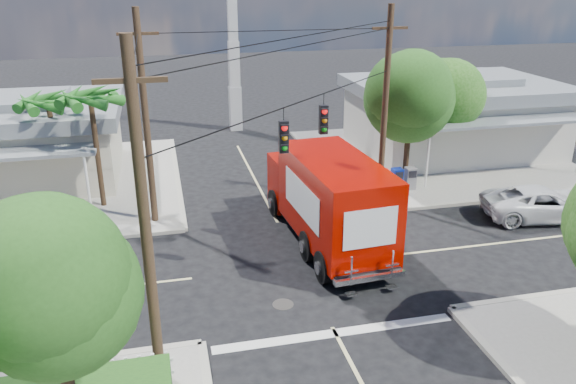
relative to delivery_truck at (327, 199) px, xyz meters
name	(u,v)px	position (x,y,z in m)	size (l,w,h in m)	color
ground	(300,266)	(-1.53, -1.71, -1.90)	(120.00, 120.00, 0.00)	black
sidewalk_ne	(433,157)	(9.35, 9.17, -1.83)	(14.12, 14.12, 0.14)	gray
sidewalk_nw	(39,187)	(-12.41, 9.17, -1.83)	(14.12, 14.12, 0.14)	gray
road_markings	(311,286)	(-1.53, -3.18, -1.89)	(32.00, 32.00, 0.01)	beige
building_ne	(453,114)	(10.97, 10.26, 0.42)	(11.80, 10.20, 4.50)	beige
building_nw	(15,139)	(-13.53, 10.76, 0.32)	(10.80, 10.20, 4.30)	beige
radio_tower	(233,47)	(-1.03, 18.29, 3.75)	(0.80, 0.80, 17.00)	silver
tree_sw_front	(52,293)	(-8.52, -9.25, 2.44)	(3.88, 3.78, 6.03)	#422D1C
tree_ne_front	(412,94)	(5.68, 5.05, 2.87)	(4.21, 4.14, 6.66)	#422D1C
tree_ne_back	(439,95)	(8.28, 7.25, 2.29)	(3.77, 3.66, 5.82)	#422D1C
palm_nw_front	(91,100)	(-9.03, 5.79, 3.15)	(3.01, 3.08, 5.59)	#422D1C
palm_nw_back	(48,104)	(-11.03, 7.29, 2.78)	(3.01, 3.08, 5.19)	#422D1C
utility_poles	(248,136)	(-3.11, -0.10, 2.78)	(12.00, 10.68, 9.00)	#473321
picket_fence	(52,383)	(-9.33, -7.31, -1.22)	(5.94, 0.06, 1.00)	silver
vending_boxes	(397,179)	(4.97, 4.49, -1.21)	(1.90, 0.50, 1.10)	red
delivery_truck	(327,199)	(0.00, 0.00, 0.00)	(3.31, 8.80, 3.73)	black
parked_car	(543,203)	(9.96, 0.10, -1.18)	(2.38, 5.16, 1.43)	silver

